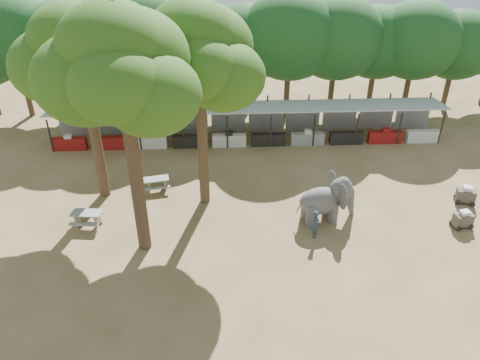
{
  "coord_description": "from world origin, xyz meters",
  "views": [
    {
      "loc": [
        -2.02,
        -16.8,
        15.47
      ],
      "look_at": [
        -1.0,
        5.0,
        2.0
      ],
      "focal_mm": 35.0,
      "sensor_mm": 36.0,
      "label": 1
    }
  ],
  "objects_px": {
    "yard_tree_center": "(119,70)",
    "picnic_table_far": "(157,182)",
    "cart_front": "(463,219)",
    "yard_tree_left": "(79,59)",
    "handler": "(316,224)",
    "picnic_table_near": "(87,217)",
    "cart_back": "(466,195)",
    "yard_tree_back": "(196,56)",
    "elephant": "(327,199)"
  },
  "relations": [
    {
      "from": "picnic_table_near",
      "to": "cart_back",
      "type": "height_order",
      "value": "cart_back"
    },
    {
      "from": "handler",
      "to": "cart_front",
      "type": "distance_m",
      "value": 8.1
    },
    {
      "from": "handler",
      "to": "cart_back",
      "type": "relative_size",
      "value": 1.23
    },
    {
      "from": "yard_tree_left",
      "to": "yard_tree_back",
      "type": "distance_m",
      "value": 6.09
    },
    {
      "from": "yard_tree_center",
      "to": "elephant",
      "type": "height_order",
      "value": "yard_tree_center"
    },
    {
      "from": "yard_tree_center",
      "to": "picnic_table_near",
      "type": "xyz_separation_m",
      "value": [
        -3.19,
        1.82,
        -8.68
      ]
    },
    {
      "from": "elephant",
      "to": "cart_front",
      "type": "relative_size",
      "value": 2.92
    },
    {
      "from": "picnic_table_far",
      "to": "cart_front",
      "type": "distance_m",
      "value": 17.46
    },
    {
      "from": "yard_tree_back",
      "to": "handler",
      "type": "relative_size",
      "value": 7.13
    },
    {
      "from": "picnic_table_far",
      "to": "cart_back",
      "type": "bearing_deg",
      "value": -18.68
    },
    {
      "from": "yard_tree_center",
      "to": "cart_front",
      "type": "distance_m",
      "value": 19.14
    },
    {
      "from": "handler",
      "to": "picnic_table_near",
      "type": "bearing_deg",
      "value": 98.71
    },
    {
      "from": "yard_tree_center",
      "to": "cart_back",
      "type": "xyz_separation_m",
      "value": [
        18.24,
        2.93,
        -8.67
      ]
    },
    {
      "from": "picnic_table_far",
      "to": "picnic_table_near",
      "type": "bearing_deg",
      "value": -145.84
    },
    {
      "from": "handler",
      "to": "yard_tree_left",
      "type": "bearing_deg",
      "value": 84.4
    },
    {
      "from": "yard_tree_center",
      "to": "picnic_table_far",
      "type": "xyz_separation_m",
      "value": [
        0.19,
        5.25,
        -8.72
      ]
    },
    {
      "from": "cart_front",
      "to": "yard_tree_back",
      "type": "bearing_deg",
      "value": 156.38
    },
    {
      "from": "picnic_table_far",
      "to": "cart_back",
      "type": "relative_size",
      "value": 1.34
    },
    {
      "from": "handler",
      "to": "picnic_table_near",
      "type": "xyz_separation_m",
      "value": [
        -12.14,
        1.58,
        -0.27
      ]
    },
    {
      "from": "yard_tree_center",
      "to": "cart_front",
      "type": "relative_size",
      "value": 10.3
    },
    {
      "from": "yard_tree_left",
      "to": "picnic_table_near",
      "type": "distance_m",
      "value": 8.31
    },
    {
      "from": "yard_tree_left",
      "to": "handler",
      "type": "relative_size",
      "value": 6.92
    },
    {
      "from": "elephant",
      "to": "yard_tree_left",
      "type": "bearing_deg",
      "value": 155.38
    },
    {
      "from": "handler",
      "to": "picnic_table_far",
      "type": "relative_size",
      "value": 0.92
    },
    {
      "from": "elephant",
      "to": "picnic_table_near",
      "type": "distance_m",
      "value": 13.04
    },
    {
      "from": "yard_tree_left",
      "to": "yard_tree_center",
      "type": "distance_m",
      "value": 5.92
    },
    {
      "from": "yard_tree_back",
      "to": "picnic_table_near",
      "type": "xyz_separation_m",
      "value": [
        -6.19,
        -2.18,
        -8.01
      ]
    },
    {
      "from": "elephant",
      "to": "cart_back",
      "type": "bearing_deg",
      "value": -2.6
    },
    {
      "from": "cart_back",
      "to": "cart_front",
      "type": "bearing_deg",
      "value": -100.35
    },
    {
      "from": "elephant",
      "to": "cart_front",
      "type": "height_order",
      "value": "elephant"
    },
    {
      "from": "yard_tree_back",
      "to": "handler",
      "type": "distance_m",
      "value": 10.47
    },
    {
      "from": "yard_tree_back",
      "to": "picnic_table_far",
      "type": "xyz_separation_m",
      "value": [
        -2.81,
        1.25,
        -8.05
      ]
    },
    {
      "from": "yard_tree_center",
      "to": "picnic_table_far",
      "type": "bearing_deg",
      "value": 87.97
    },
    {
      "from": "cart_front",
      "to": "handler",
      "type": "bearing_deg",
      "value": 172.78
    },
    {
      "from": "yard_tree_left",
      "to": "handler",
      "type": "height_order",
      "value": "yard_tree_left"
    },
    {
      "from": "elephant",
      "to": "handler",
      "type": "relative_size",
      "value": 2.14
    },
    {
      "from": "yard_tree_center",
      "to": "yard_tree_left",
      "type": "bearing_deg",
      "value": 120.96
    },
    {
      "from": "yard_tree_left",
      "to": "cart_front",
      "type": "relative_size",
      "value": 9.42
    },
    {
      "from": "yard_tree_center",
      "to": "cart_front",
      "type": "height_order",
      "value": "yard_tree_center"
    },
    {
      "from": "yard_tree_back",
      "to": "elephant",
      "type": "height_order",
      "value": "yard_tree_back"
    },
    {
      "from": "picnic_table_near",
      "to": "yard_tree_left",
      "type": "bearing_deg",
      "value": 92.84
    },
    {
      "from": "yard_tree_left",
      "to": "handler",
      "type": "bearing_deg",
      "value": -21.72
    },
    {
      "from": "picnic_table_far",
      "to": "yard_tree_back",
      "type": "bearing_deg",
      "value": -35.35
    },
    {
      "from": "cart_front",
      "to": "cart_back",
      "type": "relative_size",
      "value": 0.91
    },
    {
      "from": "yard_tree_back",
      "to": "yard_tree_left",
      "type": "bearing_deg",
      "value": 170.54
    },
    {
      "from": "yard_tree_back",
      "to": "cart_front",
      "type": "height_order",
      "value": "yard_tree_back"
    },
    {
      "from": "picnic_table_far",
      "to": "elephant",
      "type": "bearing_deg",
      "value": -31.22
    },
    {
      "from": "yard_tree_left",
      "to": "yard_tree_center",
      "type": "relative_size",
      "value": 0.92
    },
    {
      "from": "yard_tree_back",
      "to": "picnic_table_far",
      "type": "height_order",
      "value": "yard_tree_back"
    },
    {
      "from": "yard_tree_back",
      "to": "elephant",
      "type": "bearing_deg",
      "value": -18.09
    }
  ]
}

